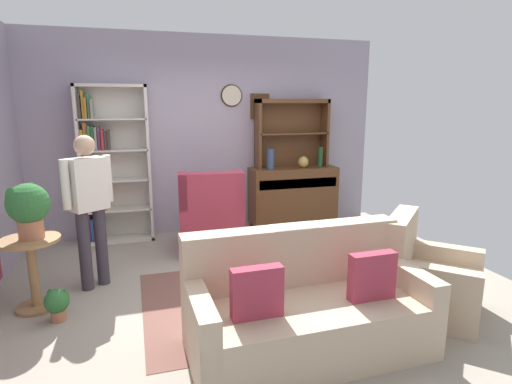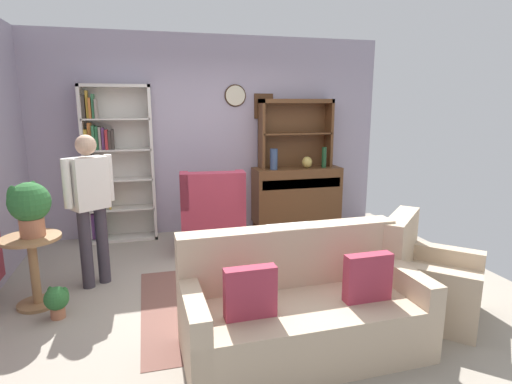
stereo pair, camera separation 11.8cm
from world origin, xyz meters
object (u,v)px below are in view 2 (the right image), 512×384
(bookshelf, at_px, (114,165))
(person_reading, at_px, (90,200))
(bottle_wine, at_px, (324,157))
(wingback_chair, at_px, (213,222))
(book_stack, at_px, (296,252))
(vase_tall, at_px, (274,159))
(potted_plant_small, at_px, (57,300))
(coffee_table, at_px, (287,267))
(armchair_floral, at_px, (427,283))
(sideboard_hutch, at_px, (295,124))
(vase_round, at_px, (307,162))
(potted_plant_large, at_px, (29,205))
(couch_floral, at_px, (301,310))
(sideboard, at_px, (296,194))
(plant_stand, at_px, (34,263))

(bookshelf, relative_size, person_reading, 1.35)
(bottle_wine, height_order, wingback_chair, bottle_wine)
(person_reading, relative_size, book_stack, 7.41)
(vase_tall, relative_size, wingback_chair, 0.29)
(potted_plant_small, relative_size, person_reading, 0.18)
(vase_tall, height_order, wingback_chair, vase_tall)
(potted_plant_small, bearing_deg, coffee_table, -6.33)
(wingback_chair, bearing_deg, vase_tall, 31.62)
(bottle_wine, distance_m, book_stack, 2.52)
(bookshelf, bearing_deg, potted_plant_small, -100.53)
(armchair_floral, xyz_separation_m, potted_plant_small, (-3.18, 0.76, -0.12))
(sideboard_hutch, distance_m, vase_round, 0.60)
(sideboard_hutch, bearing_deg, coffee_table, -111.47)
(bookshelf, bearing_deg, bottle_wine, -3.36)
(potted_plant_large, relative_size, coffee_table, 0.62)
(vase_round, bearing_deg, armchair_floral, -88.76)
(sideboard_hutch, bearing_deg, person_reading, -150.95)
(armchair_floral, bearing_deg, book_stack, 149.20)
(sideboard_hutch, distance_m, couch_floral, 3.56)
(bottle_wine, xyz_separation_m, potted_plant_large, (-3.59, -1.66, -0.11))
(person_reading, distance_m, book_stack, 2.11)
(sideboard, relative_size, armchair_floral, 1.20)
(couch_floral, distance_m, potted_plant_small, 2.15)
(sideboard_hutch, relative_size, coffee_table, 1.38)
(potted_plant_large, relative_size, book_stack, 2.37)
(wingback_chair, relative_size, coffee_table, 1.31)
(couch_floral, distance_m, potted_plant_large, 2.56)
(sideboard_hutch, height_order, person_reading, sideboard_hutch)
(bottle_wine, relative_size, potted_plant_small, 1.06)
(bottle_wine, bearing_deg, sideboard, 167.11)
(vase_round, xyz_separation_m, bottle_wine, (0.26, -0.02, 0.07))
(sideboard, xyz_separation_m, bottle_wine, (0.39, -0.09, 0.56))
(coffee_table, bearing_deg, wingback_chair, 105.80)
(vase_tall, bearing_deg, sideboard, 11.63)
(sideboard_hutch, distance_m, wingback_chair, 1.99)
(sideboard, bearing_deg, potted_plant_large, -151.39)
(couch_floral, relative_size, potted_plant_small, 6.30)
(sideboard_hutch, relative_size, plant_stand, 1.63)
(potted_plant_large, bearing_deg, couch_floral, -31.49)
(sideboard_hutch, bearing_deg, wingback_chair, -149.92)
(potted_plant_large, xyz_separation_m, person_reading, (0.47, 0.34, -0.06))
(bookshelf, relative_size, wingback_chair, 2.00)
(couch_floral, bearing_deg, person_reading, 135.19)
(bottle_wine, distance_m, couch_floral, 3.39)
(potted_plant_small, bearing_deg, plant_stand, 127.13)
(vase_round, distance_m, couch_floral, 3.29)
(vase_round, bearing_deg, wingback_chair, -157.51)
(potted_plant_large, distance_m, coffee_table, 2.40)
(couch_floral, bearing_deg, coffee_table, 78.97)
(wingback_chair, height_order, potted_plant_large, potted_plant_large)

